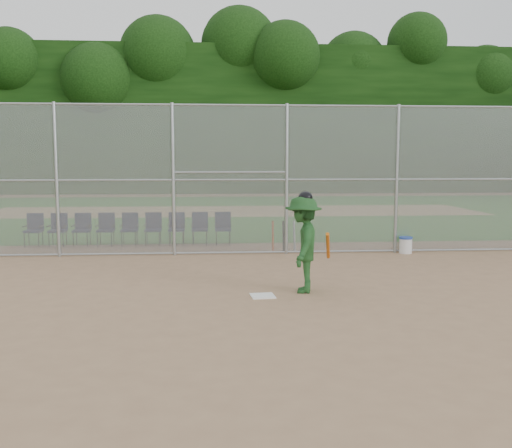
{
  "coord_description": "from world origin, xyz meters",
  "views": [
    {
      "loc": [
        -0.92,
        -10.11,
        2.53
      ],
      "look_at": [
        0.0,
        2.5,
        1.1
      ],
      "focal_mm": 40.0,
      "sensor_mm": 36.0,
      "label": 1
    }
  ],
  "objects": [
    {
      "name": "ground",
      "position": [
        0.0,
        0.0,
        0.0
      ],
      "size": [
        100.0,
        100.0,
        0.0
      ],
      "primitive_type": "plane",
      "color": "#A77F5C",
      "rests_on": "ground"
    },
    {
      "name": "chair_2",
      "position": [
        -4.83,
        6.85,
        0.48
      ],
      "size": [
        0.54,
        0.52,
        0.96
      ],
      "primitive_type": null,
      "color": "#0F1737",
      "rests_on": "ground"
    },
    {
      "name": "chair_4",
      "position": [
        -3.45,
        6.85,
        0.48
      ],
      "size": [
        0.54,
        0.52,
        0.96
      ],
      "primitive_type": null,
      "color": "#0F1737",
      "rests_on": "ground"
    },
    {
      "name": "grass_strip",
      "position": [
        0.0,
        18.0,
        0.01
      ],
      "size": [
        100.0,
        100.0,
        0.0
      ],
      "primitive_type": "plane",
      "color": "#25611D",
      "rests_on": "ground"
    },
    {
      "name": "chair_6",
      "position": [
        -2.06,
        6.85,
        0.48
      ],
      "size": [
        0.54,
        0.52,
        0.96
      ],
      "primitive_type": null,
      "color": "#0F1737",
      "rests_on": "ground"
    },
    {
      "name": "chair_3",
      "position": [
        -4.14,
        6.85,
        0.48
      ],
      "size": [
        0.54,
        0.52,
        0.96
      ],
      "primitive_type": null,
      "color": "#0F1737",
      "rests_on": "ground"
    },
    {
      "name": "chair_1",
      "position": [
        -5.53,
        6.85,
        0.48
      ],
      "size": [
        0.54,
        0.52,
        0.96
      ],
      "primitive_type": null,
      "color": "#0F1737",
      "rests_on": "ground"
    },
    {
      "name": "chair_7",
      "position": [
        -1.37,
        6.85,
        0.48
      ],
      "size": [
        0.54,
        0.52,
        0.96
      ],
      "primitive_type": null,
      "color": "#0F1737",
      "rests_on": "ground"
    },
    {
      "name": "batter_at_plate",
      "position": [
        0.76,
        0.54,
        0.94
      ],
      "size": [
        0.98,
        1.41,
        1.94
      ],
      "color": "#1D4A1F",
      "rests_on": "ground"
    },
    {
      "name": "chair_8",
      "position": [
        -0.67,
        6.85,
        0.48
      ],
      "size": [
        0.54,
        0.52,
        0.96
      ],
      "primitive_type": null,
      "color": "#0F1737",
      "rests_on": "ground"
    },
    {
      "name": "dirt_patch_far",
      "position": [
        0.0,
        18.0,
        0.01
      ],
      "size": [
        24.0,
        24.0,
        0.0
      ],
      "primitive_type": "plane",
      "color": "tan",
      "rests_on": "ground"
    },
    {
      "name": "spare_bats",
      "position": [
        0.98,
        5.45,
        0.42
      ],
      "size": [
        0.66,
        0.26,
        0.85
      ],
      "color": "#D84C14",
      "rests_on": "ground"
    },
    {
      "name": "home_plate",
      "position": [
        -0.04,
        0.23,
        0.01
      ],
      "size": [
        0.47,
        0.47,
        0.02
      ],
      "primitive_type": "cube",
      "rotation": [
        0.0,
        0.0,
        0.1
      ],
      "color": "white",
      "rests_on": "ground"
    },
    {
      "name": "treeline",
      "position": [
        0.0,
        20.0,
        5.5
      ],
      "size": [
        81.0,
        60.0,
        11.0
      ],
      "color": "black",
      "rests_on": "ground"
    },
    {
      "name": "chair_5",
      "position": [
        -2.75,
        6.85,
        0.48
      ],
      "size": [
        0.54,
        0.52,
        0.96
      ],
      "primitive_type": null,
      "color": "#0F1737",
      "rests_on": "ground"
    },
    {
      "name": "water_cooler",
      "position": [
        4.25,
        4.84,
        0.23
      ],
      "size": [
        0.35,
        0.35,
        0.45
      ],
      "color": "white",
      "rests_on": "ground"
    },
    {
      "name": "backstop_fence",
      "position": [
        0.0,
        5.0,
        2.07
      ],
      "size": [
        16.09,
        0.09,
        4.0
      ],
      "color": "gray",
      "rests_on": "ground"
    },
    {
      "name": "chair_0",
      "position": [
        -6.22,
        6.85,
        0.48
      ],
      "size": [
        0.54,
        0.52,
        0.96
      ],
      "primitive_type": null,
      "color": "#0F1737",
      "rests_on": "ground"
    }
  ]
}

